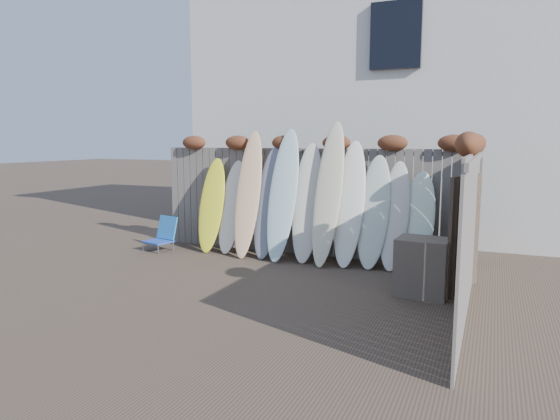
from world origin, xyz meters
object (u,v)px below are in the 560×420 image
at_px(wooden_crate, 422,267).
at_px(lattice_panel, 464,234).
at_px(beach_chair, 163,235).
at_px(surfboard_0, 212,205).

distance_m(wooden_crate, lattice_panel, 0.81).
distance_m(beach_chair, wooden_crate, 5.19).
xyz_separation_m(wooden_crate, lattice_panel, (0.51, 0.46, 0.43)).
bearing_deg(wooden_crate, lattice_panel, 42.09).
height_order(beach_chair, wooden_crate, wooden_crate).
relative_size(wooden_crate, lattice_panel, 0.48).
bearing_deg(lattice_panel, surfboard_0, -174.01).
bearing_deg(wooden_crate, beach_chair, 169.07).
distance_m(beach_chair, surfboard_0, 1.15).
bearing_deg(surfboard_0, beach_chair, -162.87).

